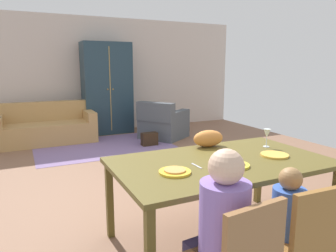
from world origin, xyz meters
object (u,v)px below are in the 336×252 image
Objects in this scene: plate_near_woman at (275,155)px; person_man at (219,242)px; cat at (208,138)px; couch at (46,128)px; plate_near_man at (175,172)px; handbag at (149,139)px; dining_table at (221,167)px; dining_chair_child at (303,240)px; armoire at (107,88)px; armchair at (163,124)px; wine_glass at (267,134)px; plate_near_child at (234,165)px; person_child at (283,235)px.

plate_near_woman is 1.24m from person_man.
cat is 0.17× the size of couch.
plate_near_man is 0.23× the size of person_man.
handbag is at bearing 73.44° from person_man.
dining_table is 2.16× the size of dining_chair_child.
armoire is (0.32, 5.05, 0.35)m from dining_table.
wine_glass is at bearing -98.50° from armchair.
plate_near_woman is at bearing 1.11° from plate_near_man.
handbag is (1.25, 3.60, -0.64)m from plate_near_man.
plate_near_child is 0.23× the size of person_man.
wine_glass reaches higher than plate_near_child.
dining_chair_child is at bearing -56.97° from plate_near_man.
dining_table is 0.53m from plate_near_man.
wine_glass is 0.17× the size of person_man.
cat is 1.00× the size of handbag.
cat reaches higher than plate_near_woman.
person_child is at bearing -50.04° from plate_near_man.
plate_near_man is 1.00× the size of plate_near_child.
handbag is (0.06, 3.30, -0.76)m from wine_glass.
person_child is at bearing -0.56° from person_man.
couch is 2.43m from armchair.
wine_glass is at bearing -85.79° from armoire.
person_child is (0.01, 0.17, -0.06)m from dining_chair_child.
couch reaches higher than plate_near_man.
dining_chair_child is at bearing -90.32° from plate_near_child.
plate_near_man reaches higher than dining_table.
armoire reaches higher than dining_table.
plate_near_child is 3.79m from handbag.
person_man is at bearing -125.32° from dining_table.
cat reaches higher than dining_table.
wine_glass reaches higher than dining_chair_child.
dining_table is 0.92m from person_man.
plate_near_man is (-0.52, -0.12, 0.07)m from dining_table.
plate_near_man is 0.78× the size of handbag.
dining_chair_child is (0.51, -0.18, -0.02)m from person_man.
person_man reaches higher than plate_near_child.
dining_table is 3.60m from handbag.
dining_chair_child is 0.18m from person_child.
dining_table is 7.50× the size of plate_near_child.
dining_table is at bearing 169.03° from plate_near_woman.
armchair is at bearing 79.88° from plate_near_woman.
handbag is (1.83, -1.16, -0.17)m from couch.
armoire reaches higher than person_child.
cat is at bearing 40.43° from plate_near_man.
person_man is at bearing -148.57° from plate_near_woman.
dining_table is at bearing 89.75° from dining_chair_child.
cat is (-0.53, 0.27, -0.05)m from wine_glass.
plate_near_man is 0.12× the size of armoire.
dining_table is 5.86× the size of cat.
armoire is (-0.20, 5.15, 0.28)m from plate_near_woman.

